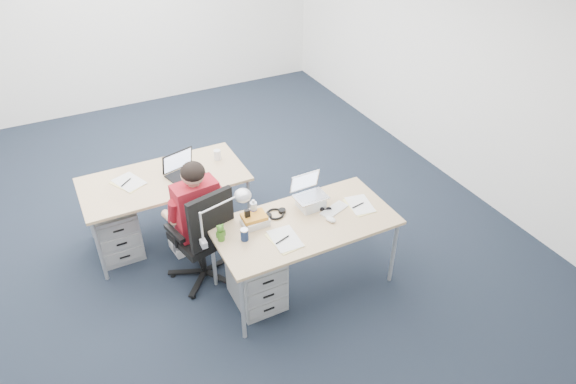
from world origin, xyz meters
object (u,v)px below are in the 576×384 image
Objects in this scene: seated_person at (192,215)px; water_bottle at (254,210)px; far_cup at (217,155)px; computer_mouse at (331,219)px; desk_lamp at (218,219)px; drawer_pedestal_near at (256,277)px; cordless_phone at (248,218)px; headphones at (275,213)px; can_koozie at (244,235)px; desk_near at (304,226)px; sunglasses at (325,210)px; silver_laptop at (311,193)px; book_stack at (255,220)px; desk_far at (164,182)px; bear_figurine at (221,232)px; dark_laptop at (184,165)px; drawer_pedestal_far at (116,229)px; wireless_keyboard at (334,210)px; office_chair at (204,253)px.

water_bottle is (0.44, -0.42, 0.20)m from seated_person.
seated_person is 0.86m from far_cup.
desk_lamp is at bearing 151.84° from computer_mouse.
computer_mouse is at bearing -7.53° from drawer_pedestal_near.
far_cup is (0.16, 1.16, -0.03)m from cordless_phone.
can_koozie is (-0.37, -0.19, 0.04)m from headphones.
cordless_phone is at bearing 18.14° from desk_lamp.
sunglasses reaches higher than desk_near.
book_stack is at bearing 178.62° from silver_laptop.
water_bottle is (0.54, -1.00, 0.15)m from desk_far.
seated_person is at bearing 174.89° from sunglasses.
desk_near is 0.75m from bear_figurine.
dark_laptop reaches higher than far_cup.
seated_person is (0.10, -0.58, -0.05)m from desk_far.
desk_near is at bearing -32.62° from water_bottle.
can_koozie is at bearing 154.61° from computer_mouse.
drawer_pedestal_near is 3.22× the size of cordless_phone.
wireless_keyboard is (1.77, -1.22, 0.46)m from drawer_pedestal_far.
can_koozie is at bearing -121.30° from cordless_phone.
can_koozie is at bearing 178.38° from desk_near.
computer_mouse is at bearing -8.04° from can_koozie.
can_koozie is at bearing -152.37° from sunglasses.
office_chair is 9.70× the size of can_koozie.
water_bottle reaches higher than drawer_pedestal_far.
far_cup is at bearing 82.65° from cordless_phone.
book_stack is 2.14× the size of far_cup.
sunglasses is (0.43, -0.15, -0.00)m from headphones.
desk_far is at bearing 116.11° from wireless_keyboard.
water_bottle is at bearing 164.66° from headphones.
water_bottle is at bearing 133.04° from computer_mouse.
book_stack is at bearing -52.99° from office_chair.
book_stack is (-0.21, -0.04, 0.03)m from headphones.
can_koozie is at bearing -19.18° from desk_lamp.
computer_mouse is at bearing -21.27° from cordless_phone.
cordless_phone reaches higher than drawer_pedestal_far.
drawer_pedestal_near is 0.60m from bear_figurine.
drawer_pedestal_near is at bearing -97.40° from far_cup.
bear_figurine reaches higher than sunglasses.
office_chair is 4.77× the size of book_stack.
drawer_pedestal_near is 0.61m from water_bottle.
headphones is 1.05× the size of water_bottle.
bear_figurine is (0.08, -0.56, 0.18)m from seated_person.
sunglasses is at bearing 139.56° from wireless_keyboard.
far_cup is at bearing 4.55° from drawer_pedestal_far.
seated_person is 6.27× the size of water_bottle.
computer_mouse is at bearing -43.48° from office_chair.
drawer_pedestal_far is at bearing 135.68° from headphones.
water_bottle reaches higher than drawer_pedestal_near.
water_bottle is 0.38m from bear_figurine.
headphones is at bearing -39.36° from drawer_pedestal_far.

